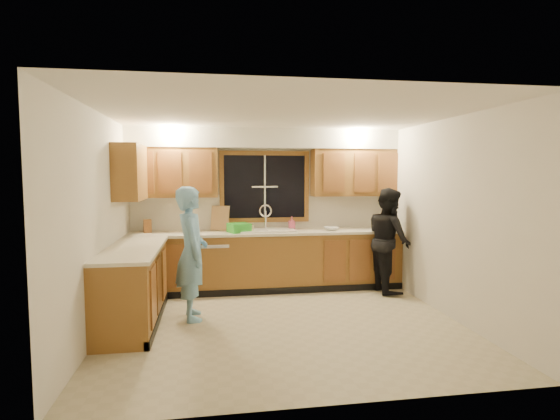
{
  "coord_description": "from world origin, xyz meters",
  "views": [
    {
      "loc": [
        -0.85,
        -5.06,
        1.8
      ],
      "look_at": [
        0.05,
        0.65,
        1.32
      ],
      "focal_mm": 28.0,
      "sensor_mm": 36.0,
      "label": 1
    }
  ],
  "objects_px": {
    "dish_crate": "(239,228)",
    "stove": "(124,299)",
    "man": "(192,253)",
    "dishwasher": "(212,265)",
    "knife_block": "(147,226)",
    "woman": "(389,240)",
    "bowl": "(331,229)",
    "soap_bottle": "(292,223)",
    "sink": "(267,235)"
  },
  "relations": [
    {
      "from": "dishwasher",
      "to": "bowl",
      "type": "height_order",
      "value": "bowl"
    },
    {
      "from": "sink",
      "to": "dish_crate",
      "type": "distance_m",
      "value": 0.46
    },
    {
      "from": "stove",
      "to": "man",
      "type": "distance_m",
      "value": 1.0
    },
    {
      "from": "dish_crate",
      "to": "bowl",
      "type": "distance_m",
      "value": 1.45
    },
    {
      "from": "dish_crate",
      "to": "stove",
      "type": "bearing_deg",
      "value": -127.96
    },
    {
      "from": "bowl",
      "to": "soap_bottle",
      "type": "bearing_deg",
      "value": 161.74
    },
    {
      "from": "stove",
      "to": "soap_bottle",
      "type": "height_order",
      "value": "soap_bottle"
    },
    {
      "from": "sink",
      "to": "dishwasher",
      "type": "relative_size",
      "value": 1.05
    },
    {
      "from": "sink",
      "to": "dish_crate",
      "type": "xyz_separation_m",
      "value": [
        -0.44,
        -0.08,
        0.12
      ]
    },
    {
      "from": "man",
      "to": "knife_block",
      "type": "bearing_deg",
      "value": 20.05
    },
    {
      "from": "soap_bottle",
      "to": "sink",
      "type": "bearing_deg",
      "value": -163.92
    },
    {
      "from": "knife_block",
      "to": "bowl",
      "type": "height_order",
      "value": "knife_block"
    },
    {
      "from": "knife_block",
      "to": "stove",
      "type": "bearing_deg",
      "value": -106.08
    },
    {
      "from": "woman",
      "to": "sink",
      "type": "bearing_deg",
      "value": 78.12
    },
    {
      "from": "man",
      "to": "soap_bottle",
      "type": "distance_m",
      "value": 2.03
    },
    {
      "from": "woman",
      "to": "soap_bottle",
      "type": "height_order",
      "value": "woman"
    },
    {
      "from": "dishwasher",
      "to": "man",
      "type": "relative_size",
      "value": 0.5
    },
    {
      "from": "man",
      "to": "stove",
      "type": "bearing_deg",
      "value": 122.63
    },
    {
      "from": "dishwasher",
      "to": "dish_crate",
      "type": "distance_m",
      "value": 0.71
    },
    {
      "from": "knife_block",
      "to": "soap_bottle",
      "type": "bearing_deg",
      "value": -15.8
    },
    {
      "from": "soap_bottle",
      "to": "bowl",
      "type": "bearing_deg",
      "value": -18.26
    },
    {
      "from": "sink",
      "to": "woman",
      "type": "relative_size",
      "value": 0.54
    },
    {
      "from": "woman",
      "to": "knife_block",
      "type": "relative_size",
      "value": 7.89
    },
    {
      "from": "knife_block",
      "to": "bowl",
      "type": "distance_m",
      "value": 2.82
    },
    {
      "from": "sink",
      "to": "knife_block",
      "type": "xyz_separation_m",
      "value": [
        -1.81,
        0.1,
        0.16
      ]
    },
    {
      "from": "stove",
      "to": "man",
      "type": "xyz_separation_m",
      "value": [
        0.7,
        0.6,
        0.38
      ]
    },
    {
      "from": "stove",
      "to": "bowl",
      "type": "distance_m",
      "value": 3.34
    },
    {
      "from": "dishwasher",
      "to": "stove",
      "type": "height_order",
      "value": "stove"
    },
    {
      "from": "man",
      "to": "soap_bottle",
      "type": "xyz_separation_m",
      "value": [
        1.51,
        1.34,
        0.2
      ]
    },
    {
      "from": "stove",
      "to": "sink",
      "type": "bearing_deg",
      "value": 45.39
    },
    {
      "from": "knife_block",
      "to": "bowl",
      "type": "xyz_separation_m",
      "value": [
        2.81,
        -0.18,
        -0.07
      ]
    },
    {
      "from": "man",
      "to": "soap_bottle",
      "type": "relative_size",
      "value": 7.88
    },
    {
      "from": "stove",
      "to": "knife_block",
      "type": "distance_m",
      "value": 2.01
    },
    {
      "from": "man",
      "to": "dish_crate",
      "type": "relative_size",
      "value": 5.54
    },
    {
      "from": "dishwasher",
      "to": "woman",
      "type": "xyz_separation_m",
      "value": [
        2.68,
        -0.38,
        0.39
      ]
    },
    {
      "from": "sink",
      "to": "dish_crate",
      "type": "bearing_deg",
      "value": -169.56
    },
    {
      "from": "woman",
      "to": "dish_crate",
      "type": "height_order",
      "value": "woman"
    },
    {
      "from": "man",
      "to": "dish_crate",
      "type": "bearing_deg",
      "value": -38.13
    },
    {
      "from": "stove",
      "to": "knife_block",
      "type": "xyz_separation_m",
      "value": [
        -0.01,
        1.92,
        0.57
      ]
    },
    {
      "from": "woman",
      "to": "stove",
      "type": "bearing_deg",
      "value": 111.86
    },
    {
      "from": "soap_bottle",
      "to": "woman",
      "type": "bearing_deg",
      "value": -20.0
    },
    {
      "from": "man",
      "to": "woman",
      "type": "height_order",
      "value": "man"
    },
    {
      "from": "man",
      "to": "knife_block",
      "type": "relative_size",
      "value": 8.16
    },
    {
      "from": "dishwasher",
      "to": "bowl",
      "type": "relative_size",
      "value": 3.72
    },
    {
      "from": "stove",
      "to": "woman",
      "type": "height_order",
      "value": "woman"
    },
    {
      "from": "soap_bottle",
      "to": "bowl",
      "type": "relative_size",
      "value": 0.95
    },
    {
      "from": "dishwasher",
      "to": "dish_crate",
      "type": "height_order",
      "value": "dish_crate"
    },
    {
      "from": "knife_block",
      "to": "dish_crate",
      "type": "xyz_separation_m",
      "value": [
        1.37,
        -0.18,
        -0.03
      ]
    },
    {
      "from": "woman",
      "to": "man",
      "type": "bearing_deg",
      "value": 106.12
    },
    {
      "from": "man",
      "to": "bowl",
      "type": "height_order",
      "value": "man"
    }
  ]
}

